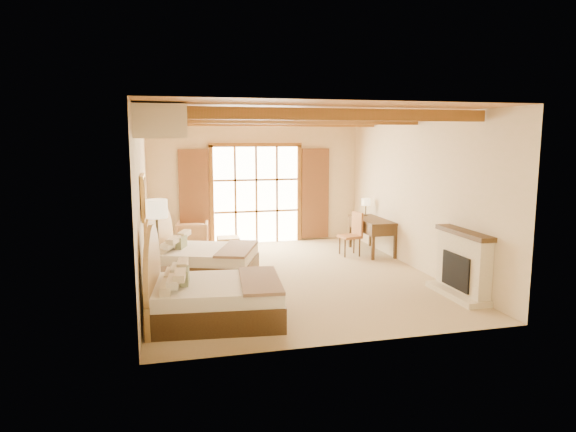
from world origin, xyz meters
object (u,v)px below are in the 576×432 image
object	(u,v)px
bed_far	(197,259)
armchair	(193,235)
nightstand	(159,286)
bed_near	(206,296)
desk	(372,235)

from	to	relation	value
bed_far	armchair	xyz separation A→B (m)	(0.09, 2.68, -0.04)
bed_far	nightstand	world-z (taller)	bed_far
bed_near	nightstand	distance (m)	1.28
bed_far	nightstand	xyz separation A→B (m)	(-0.72, -1.38, -0.11)
bed_far	nightstand	size ratio (longest dim) A/B	4.35
nightstand	desk	bearing A→B (deg)	17.71
bed_near	armchair	world-z (taller)	bed_near
nightstand	desk	world-z (taller)	desk
bed_far	desk	distance (m)	4.42
bed_near	nightstand	size ratio (longest dim) A/B	3.76
bed_near	bed_far	world-z (taller)	bed_near
bed_near	bed_far	distance (m)	2.46
bed_near	desk	bearing A→B (deg)	47.27
bed_near	nightstand	bearing A→B (deg)	128.51
nightstand	armchair	world-z (taller)	armchair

